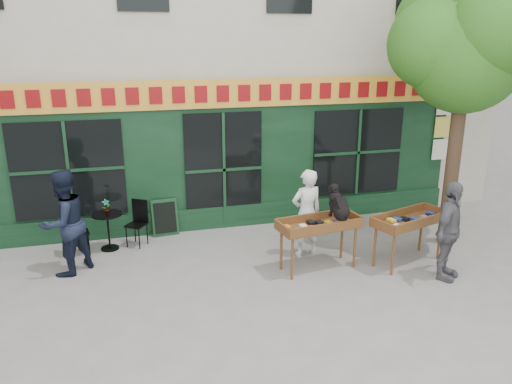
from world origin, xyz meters
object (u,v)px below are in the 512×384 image
dog (339,202)px  book_cart_right (410,222)px  book_cart_center (319,227)px  woman (307,213)px  bistro_table (108,224)px  man_right (449,231)px  man_left (64,223)px

dog → book_cart_right: size_ratio=0.37×
book_cart_center → book_cart_right: 1.74m
woman → bistro_table: woman is taller
man_right → man_left: (-6.48, 1.97, 0.07)m
book_cart_right → man_left: (-6.18, 1.22, 0.14)m
man_left → woman: bearing=131.0°
man_right → bistro_table: man_right is taller
dog → man_right: man_right is taller
woman → book_cart_right: bearing=145.7°
bistro_table → man_left: 1.22m
bistro_table → woman: bearing=-18.6°
book_cart_center → book_cart_right: bearing=-14.8°
woman → man_right: man_right is taller
dog → man_left: man_left is taller
dog → woman: bearing=108.4°
man_right → woman: bearing=103.4°
book_cart_center → book_cart_right: same height
book_cart_right → man_right: bearing=-86.6°
woman → bistro_table: (-3.75, 1.27, -0.33)m
dog → book_cart_right: (1.38, -0.15, -0.47)m
book_cart_center → dog: bearing=-16.3°
book_cart_center → woman: woman is taller
book_cart_center → man_left: (-4.45, 1.02, 0.14)m
book_cart_center → man_right: bearing=-33.3°
book_cart_right → bistro_table: bearing=140.5°
book_cart_center → woman: bearing=81.8°
bistro_table → man_left: man_left is taller
dog → bistro_table: dog is taller
woman → man_right: (2.03, -1.60, 0.02)m
man_right → man_left: man_left is taller
book_cart_right → bistro_table: book_cart_right is taller
dog → woman: woman is taller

